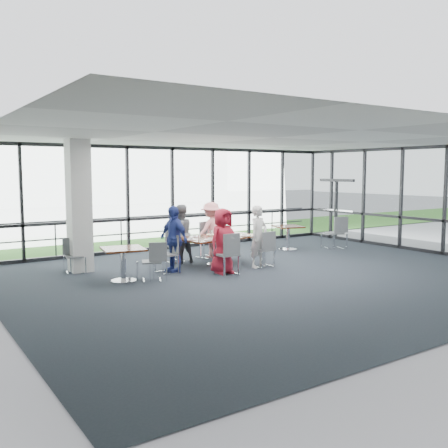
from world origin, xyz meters
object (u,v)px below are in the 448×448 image
main_table (218,240)px  chair_main_fl (174,246)px  structural_column (79,206)px  diner_near_right (259,237)px  side_table_left (123,253)px  diner_far_left (180,234)px  diner_far_right (211,230)px  chair_spare_lb (74,256)px  chair_spare_r (334,233)px  diner_end (174,239)px  chair_main_nl (227,254)px  chair_spare_la (152,262)px  diner_near_left (223,241)px  chair_main_end (166,255)px  side_table_right (288,230)px  chair_main_fr (207,241)px  chair_main_nr (264,250)px

main_table → chair_main_fl: 1.26m
structural_column → diner_near_right: 4.49m
side_table_left → diner_far_left: diner_far_left is taller
structural_column → diner_near_right: bearing=-27.2°
structural_column → diner_far_right: size_ratio=2.04×
chair_spare_lb → chair_spare_r: (7.98, -0.78, 0.10)m
main_table → diner_end: bearing=179.9°
main_table → diner_far_left: 1.05m
chair_main_nl → chair_spare_la: (-1.75, 0.40, -0.06)m
diner_near_left → chair_main_fl: (-0.25, 2.01, -0.34)m
chair_main_fl → chair_main_end: (-0.84, -1.20, 0.00)m
diner_near_right → chair_main_nl: bearing=179.9°
diner_near_right → chair_main_end: 2.40m
structural_column → diner_near_left: (2.73, -2.18, -0.82)m
side_table_right → chair_main_fl: bearing=178.7°
chair_main_fr → diner_near_right: bearing=81.5°
main_table → diner_near_left: size_ratio=1.47×
side_table_left → chair_main_fl: 2.54m
side_table_right → chair_main_fl: size_ratio=1.11×
chair_main_fl → chair_spare_la: (-1.50, -1.77, -0.02)m
side_table_right → chair_spare_la: bearing=-162.9°
diner_end → chair_spare_lb: size_ratio=1.99×
chair_main_nr → chair_spare_la: 3.07m
side_table_left → chair_spare_la: bearing=-26.9°
chair_main_nl → chair_spare_r: bearing=14.9°
diner_near_left → diner_far_right: (1.00, 2.10, 0.00)m
main_table → chair_main_nl: chair_main_nl is taller
side_table_left → chair_main_end: 1.27m
chair_spare_lb → chair_spare_la: bearing=133.0°
chair_main_nl → chair_main_fr: size_ratio=0.99×
diner_end → chair_main_end: size_ratio=1.81×
diner_near_right → chair_spare_la: size_ratio=1.84×
diner_far_left → diner_end: diner_end is taller
structural_column → chair_main_end: size_ratio=3.58×
side_table_left → chair_main_nr: (3.62, -0.42, -0.19)m
chair_main_nr → diner_near_right: bearing=154.7°
diner_near_left → diner_near_right: bearing=-2.3°
diner_near_left → chair_main_nr: size_ratio=1.74×
main_table → chair_spare_la: chair_spare_la is taller
structural_column → chair_spare_r: structural_column is taller
side_table_left → chair_main_fr: bearing=26.6°
chair_spare_la → chair_spare_lb: size_ratio=1.06×
side_table_left → diner_near_left: bearing=-12.9°
structural_column → chair_main_end: bearing=-39.8°
diner_far_left → chair_main_fl: 0.40m
side_table_right → diner_end: 4.73m
diner_far_left → chair_main_end: bearing=41.3°
diner_end → chair_spare_r: bearing=83.7°
diner_far_right → main_table: bearing=54.2°
chair_main_nl → chair_main_nr: (1.32, 0.26, -0.04)m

